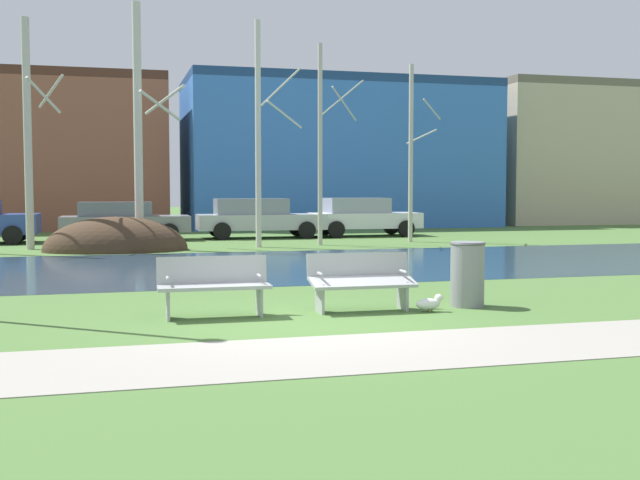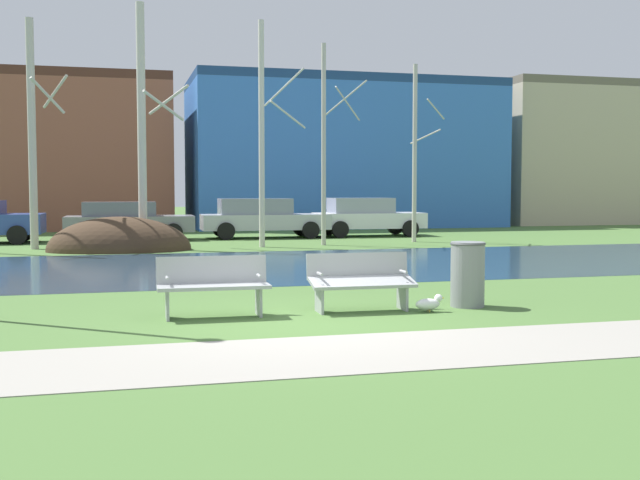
{
  "view_description": "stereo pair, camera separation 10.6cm",
  "coord_description": "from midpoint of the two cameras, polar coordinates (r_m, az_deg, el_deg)",
  "views": [
    {
      "loc": [
        -2.52,
        -10.19,
        1.85
      ],
      "look_at": [
        0.64,
        1.51,
        1.05
      ],
      "focal_mm": 43.4,
      "sensor_mm": 36.0,
      "label": 1
    },
    {
      "loc": [
        -2.41,
        -10.22,
        1.85
      ],
      "look_at": [
        0.64,
        1.51,
        1.05
      ],
      "focal_mm": 43.4,
      "sensor_mm": 36.0,
      "label": 2
    }
  ],
  "objects": [
    {
      "name": "building_blue_store",
      "position": [
        38.65,
        1.71,
        6.34
      ],
      "size": [
        14.9,
        6.9,
        7.13
      ],
      "color": "#3870C6",
      "rests_on": "ground"
    },
    {
      "name": "building_beige_block",
      "position": [
        45.81,
        17.94,
        5.96
      ],
      "size": [
        10.71,
        8.68,
        7.46
      ],
      "color": "#BCAD8E",
      "rests_on": "ground"
    },
    {
      "name": "parked_wagon_fourth_white",
      "position": [
        30.28,
        3.53,
        1.77
      ],
      "size": [
        4.27,
        2.05,
        1.5
      ],
      "color": "silver",
      "rests_on": "ground"
    },
    {
      "name": "birch_center_right",
      "position": [
        25.42,
        0.51,
        7.25
      ],
      "size": [
        1.52,
        2.62,
        6.56
      ],
      "color": "#BCB7A8",
      "rests_on": "ground"
    },
    {
      "name": "bench_left",
      "position": [
        11.25,
        -7.61,
        -3.27
      ],
      "size": [
        1.61,
        0.59,
        0.87
      ],
      "color": "#9EA0A3",
      "rests_on": "ground"
    },
    {
      "name": "birch_right",
      "position": [
        27.13,
        7.17,
        6.46
      ],
      "size": [
        1.16,
        1.99,
        6.13
      ],
      "color": "#BCB7A8",
      "rests_on": "ground"
    },
    {
      "name": "parked_hatch_third_silver",
      "position": [
        29.18,
        -4.21,
        1.69
      ],
      "size": [
        4.8,
        2.01,
        1.49
      ],
      "color": "#B2B5BC",
      "rests_on": "ground"
    },
    {
      "name": "ground_plane",
      "position": [
        20.44,
        -7.62,
        -1.43
      ],
      "size": [
        120.0,
        120.0,
        0.0
      ],
      "primitive_type": "plane",
      "color": "#476B33"
    },
    {
      "name": "parked_sedan_second_grey",
      "position": [
        28.48,
        -13.93,
        1.45
      ],
      "size": [
        4.52,
        2.09,
        1.39
      ],
      "color": "slate",
      "rests_on": "ground"
    },
    {
      "name": "paved_path_strip",
      "position": [
        8.79,
        2.04,
        -8.32
      ],
      "size": [
        60.0,
        2.04,
        0.01
      ],
      "primitive_type": "cube",
      "color": "gray",
      "rests_on": "ground"
    },
    {
      "name": "trash_bin",
      "position": [
        12.36,
        11.07,
        -2.42
      ],
      "size": [
        0.55,
        0.55,
        1.02
      ],
      "color": "gray",
      "rests_on": "ground"
    },
    {
      "name": "birch_center_left",
      "position": [
        24.43,
        -12.79,
        8.25
      ],
      "size": [
        1.57,
        2.7,
        7.48
      ],
      "color": "beige",
      "rests_on": "ground"
    },
    {
      "name": "birch_left",
      "position": [
        25.27,
        -20.29,
        7.46
      ],
      "size": [
        1.22,
        2.07,
        7.0
      ],
      "color": "#BCB7A8",
      "rests_on": "ground"
    },
    {
      "name": "river_band",
      "position": [
        18.55,
        -6.9,
        -1.94
      ],
      "size": [
        80.0,
        8.17,
        0.01
      ],
      "primitive_type": "cube",
      "color": "#284256",
      "rests_on": "ground"
    },
    {
      "name": "birch_center",
      "position": [
        24.64,
        -4.09,
        7.93
      ],
      "size": [
        1.51,
        2.74,
        7.12
      ],
      "color": "beige",
      "rests_on": "ground"
    },
    {
      "name": "seagull",
      "position": [
        11.76,
        8.32,
        -4.64
      ],
      "size": [
        0.46,
        0.17,
        0.27
      ],
      "color": "white",
      "rests_on": "ground"
    },
    {
      "name": "soil_mound",
      "position": [
        23.95,
        -14.41,
        -0.75
      ],
      "size": [
        4.25,
        2.63,
        2.04
      ],
      "primitive_type": "ellipsoid",
      "color": "#423021",
      "rests_on": "ground"
    },
    {
      "name": "bench_right",
      "position": [
        11.73,
        3.29,
        -2.96
      ],
      "size": [
        1.61,
        0.59,
        0.87
      ],
      "color": "#9EA0A3",
      "rests_on": "ground"
    }
  ]
}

